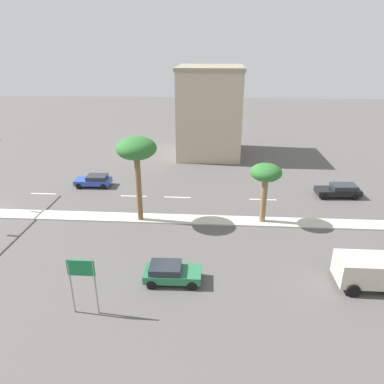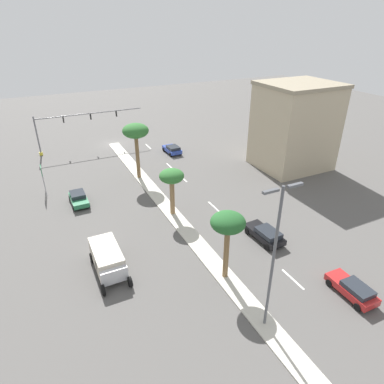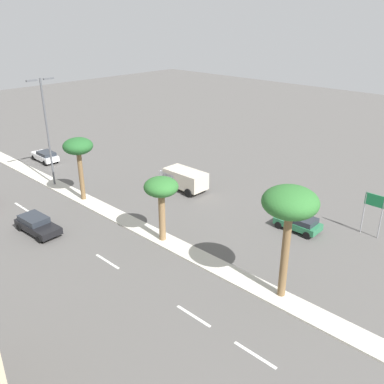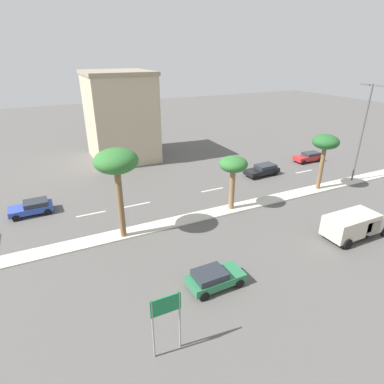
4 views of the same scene
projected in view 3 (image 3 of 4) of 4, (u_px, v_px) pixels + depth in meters
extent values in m
plane|color=#565451|center=(147.00, 232.00, 36.01)|extent=(160.00, 160.00, 0.00)
cube|color=beige|center=(91.00, 203.00, 41.24)|extent=(1.80, 74.62, 0.12)
cube|color=silver|center=(255.00, 355.00, 23.02)|extent=(0.20, 2.80, 0.01)
cube|color=silver|center=(193.00, 316.00, 25.98)|extent=(0.20, 2.80, 0.01)
cube|color=silver|center=(107.00, 261.00, 31.68)|extent=(0.20, 2.80, 0.01)
cube|color=silver|center=(22.00, 207.00, 40.51)|extent=(0.20, 2.80, 0.01)
cylinder|color=gray|center=(381.00, 218.00, 34.27)|extent=(0.10, 0.10, 3.72)
cylinder|color=gray|center=(363.00, 213.00, 35.19)|extent=(0.10, 0.10, 3.72)
cube|color=#19723F|center=(375.00, 200.00, 34.20)|extent=(0.08, 1.62, 1.02)
cylinder|color=brown|center=(285.00, 255.00, 26.59)|extent=(0.51, 0.51, 6.12)
ellipsoid|color=#2D6B2D|center=(290.00, 202.00, 25.14)|extent=(3.48, 3.48, 1.92)
cylinder|color=olive|center=(162.00, 216.00, 33.74)|extent=(0.54, 0.54, 4.20)
ellipsoid|color=#2D6B2D|center=(161.00, 187.00, 32.72)|extent=(2.75, 2.75, 1.51)
cylinder|color=brown|center=(81.00, 175.00, 41.08)|extent=(0.46, 0.46, 5.00)
ellipsoid|color=#235B28|center=(78.00, 146.00, 39.90)|extent=(2.87, 2.87, 1.58)
cylinder|color=#515459|center=(48.00, 134.00, 43.43)|extent=(0.20, 0.20, 11.27)
cube|color=#515459|center=(32.00, 81.00, 40.67)|extent=(1.10, 0.24, 0.16)
cube|color=#515459|center=(49.00, 79.00, 41.87)|extent=(1.10, 0.24, 0.16)
cube|color=#287047|center=(298.00, 224.00, 36.05)|extent=(1.89, 3.88, 0.56)
cube|color=#262B33|center=(303.00, 220.00, 35.55)|extent=(1.67, 2.15, 0.45)
cylinder|color=black|center=(279.00, 225.00, 36.41)|extent=(0.23, 0.64, 0.64)
cylinder|color=black|center=(289.00, 218.00, 37.58)|extent=(0.23, 0.64, 0.64)
cylinder|color=black|center=(307.00, 235.00, 34.74)|extent=(0.23, 0.64, 0.64)
cylinder|color=black|center=(316.00, 228.00, 35.91)|extent=(0.23, 0.64, 0.64)
cube|color=silver|center=(45.00, 157.00, 52.76)|extent=(1.82, 4.31, 0.63)
cube|color=#262B33|center=(46.00, 153.00, 52.21)|extent=(1.60, 2.39, 0.42)
cylinder|color=black|center=(34.00, 158.00, 53.33)|extent=(0.24, 0.65, 0.64)
cylinder|color=black|center=(45.00, 155.00, 54.39)|extent=(0.24, 0.65, 0.64)
cylinder|color=black|center=(45.00, 163.00, 51.38)|extent=(0.24, 0.65, 0.64)
cylinder|color=black|center=(57.00, 160.00, 52.44)|extent=(0.24, 0.65, 0.64)
cube|color=black|center=(38.00, 226.00, 35.60)|extent=(2.12, 4.61, 0.57)
cube|color=#262B33|center=(34.00, 219.00, 35.73)|extent=(1.83, 2.57, 0.49)
cylinder|color=black|center=(58.00, 231.00, 35.39)|extent=(0.25, 0.65, 0.64)
cylinder|color=black|center=(39.00, 239.00, 34.14)|extent=(0.25, 0.65, 0.64)
cylinder|color=black|center=(38.00, 220.00, 37.28)|extent=(0.25, 0.65, 0.64)
cylinder|color=black|center=(19.00, 227.00, 36.03)|extent=(0.25, 0.65, 0.64)
cube|color=silver|center=(174.00, 176.00, 45.09)|extent=(2.24, 2.19, 1.32)
cube|color=beige|center=(185.00, 178.00, 43.93)|extent=(2.24, 4.65, 1.72)
cylinder|color=black|center=(158.00, 181.00, 45.50)|extent=(0.28, 0.90, 0.90)
cylinder|color=black|center=(173.00, 176.00, 46.99)|extent=(0.28, 0.90, 0.90)
cylinder|color=black|center=(188.00, 193.00, 42.57)|extent=(0.28, 0.90, 0.90)
cylinder|color=black|center=(203.00, 187.00, 44.06)|extent=(0.28, 0.90, 0.90)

